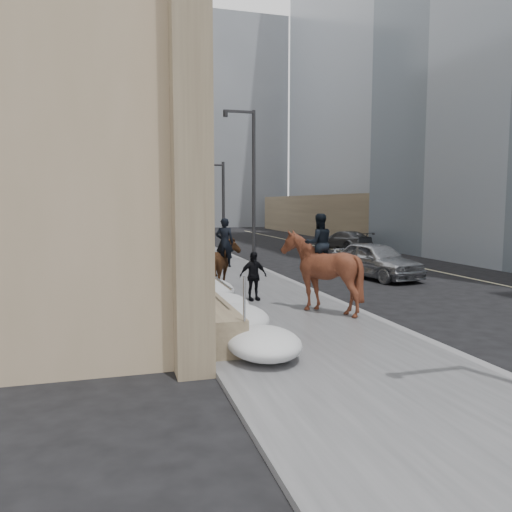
{
  "coord_description": "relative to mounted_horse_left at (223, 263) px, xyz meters",
  "views": [
    {
      "loc": [
        -4.24,
        -11.39,
        3.23
      ],
      "look_at": [
        -0.28,
        2.46,
        1.7
      ],
      "focal_mm": 35.0,
      "sensor_mm": 36.0,
      "label": 1
    }
  ],
  "objects": [
    {
      "name": "ground",
      "position": [
        0.58,
        -5.55,
        -1.13
      ],
      "size": [
        140.0,
        140.0,
        0.0
      ],
      "primitive_type": "plane",
      "color": "black",
      "rests_on": "ground"
    },
    {
      "name": "sidewalk",
      "position": [
        0.58,
        4.45,
        -1.07
      ],
      "size": [
        5.0,
        80.0,
        0.12
      ],
      "primitive_type": "cube",
      "color": "#4A4A4C",
      "rests_on": "ground"
    },
    {
      "name": "curb",
      "position": [
        3.2,
        4.45,
        -1.07
      ],
      "size": [
        0.24,
        80.0,
        0.12
      ],
      "primitive_type": "cube",
      "color": "slate",
      "rests_on": "ground"
    },
    {
      "name": "lane_line",
      "position": [
        11.08,
        4.45,
        -1.13
      ],
      "size": [
        0.15,
        70.0,
        0.01
      ],
      "primitive_type": "cube",
      "color": "#BFB78C",
      "rests_on": "ground"
    },
    {
      "name": "limestone_building",
      "position": [
        -4.67,
        14.41,
        7.77
      ],
      "size": [
        6.1,
        44.0,
        18.0
      ],
      "color": "tan",
      "rests_on": "ground"
    },
    {
      "name": "far_podium",
      "position": [
        16.08,
        4.45,
        0.87
      ],
      "size": [
        2.0,
        80.0,
        4.0
      ],
      "primitive_type": "cube",
      "color": "brown",
      "rests_on": "ground"
    },
    {
      "name": "bg_building_mid",
      "position": [
        4.58,
        54.45,
        12.87
      ],
      "size": [
        30.0,
        12.0,
        28.0
      ],
      "primitive_type": "cube",
      "color": "slate",
      "rests_on": "ground"
    },
    {
      "name": "bg_building_far",
      "position": [
        -5.42,
        66.45,
        8.87
      ],
      "size": [
        24.0,
        12.0,
        20.0
      ],
      "primitive_type": "cube",
      "color": "gray",
      "rests_on": "ground"
    },
    {
      "name": "streetlight_mid",
      "position": [
        3.32,
        8.45,
        3.45
      ],
      "size": [
        1.71,
        0.24,
        8.0
      ],
      "color": "#2D2D30",
      "rests_on": "ground"
    },
    {
      "name": "streetlight_far",
      "position": [
        3.32,
        28.45,
        3.45
      ],
      "size": [
        1.71,
        0.24,
        8.0
      ],
      "color": "#2D2D30",
      "rests_on": "ground"
    },
    {
      "name": "traffic_signal",
      "position": [
        2.66,
        16.45,
        2.87
      ],
      "size": [
        4.1,
        0.22,
        6.0
      ],
      "color": "#2D2D30",
      "rests_on": "ground"
    },
    {
      "name": "snow_bank",
      "position": [
        -0.84,
        2.56,
        -0.66
      ],
      "size": [
        1.7,
        18.1,
        0.76
      ],
      "color": "silver",
      "rests_on": "sidewalk"
    },
    {
      "name": "mounted_horse_left",
      "position": [
        0.0,
        0.0,
        0.0
      ],
      "size": [
        1.71,
        2.42,
        2.6
      ],
      "rotation": [
        0.0,
        0.0,
        2.79
      ],
      "color": "#412613",
      "rests_on": "sidewalk"
    },
    {
      "name": "mounted_horse_right",
      "position": [
        1.99,
        -3.87,
        0.23
      ],
      "size": [
        2.09,
        2.3,
        2.82
      ],
      "rotation": [
        0.0,
        0.0,
        3.04
      ],
      "color": "#4A2315",
      "rests_on": "sidewalk"
    },
    {
      "name": "pedestrian",
      "position": [
        0.59,
        -1.74,
        -0.22
      ],
      "size": [
        0.97,
        0.5,
        1.58
      ],
      "primitive_type": "imported",
      "rotation": [
        0.0,
        0.0,
        0.13
      ],
      "color": "black",
      "rests_on": "sidewalk"
    },
    {
      "name": "car_silver",
      "position": [
        7.19,
        2.19,
        -0.34
      ],
      "size": [
        2.73,
        4.9,
        1.58
      ],
      "primitive_type": "imported",
      "rotation": [
        0.0,
        0.0,
        0.2
      ],
      "color": "#9C9EA3",
      "rests_on": "ground"
    },
    {
      "name": "car_grey",
      "position": [
        11.99,
        15.13,
        -0.49
      ],
      "size": [
        3.02,
        4.77,
        1.29
      ],
      "primitive_type": "imported",
      "rotation": [
        0.0,
        0.0,
        3.44
      ],
      "color": "#53565B",
      "rests_on": "ground"
    }
  ]
}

